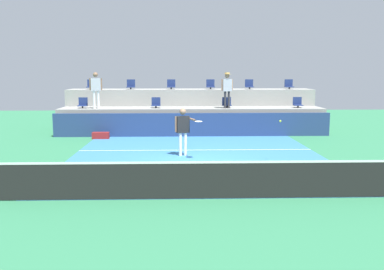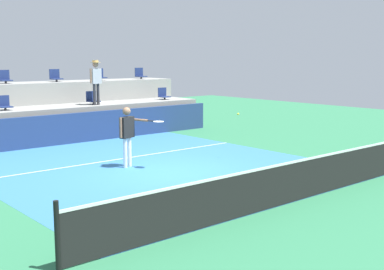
{
  "view_description": "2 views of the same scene",
  "coord_description": "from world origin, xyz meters",
  "px_view_note": "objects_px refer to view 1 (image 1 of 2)",
  "views": [
    {
      "loc": [
        -0.66,
        -13.74,
        2.99
      ],
      "look_at": [
        -0.25,
        -0.81,
        1.07
      ],
      "focal_mm": 39.58,
      "sensor_mm": 36.0,
      "label": 1
    },
    {
      "loc": [
        -8.24,
        -10.57,
        3.1
      ],
      "look_at": [
        -0.11,
        -1.06,
        1.16
      ],
      "focal_mm": 47.05,
      "sensor_mm": 36.0,
      "label": 2
    }
  ],
  "objects_px": {
    "tennis_player": "(183,127)",
    "stadium_chair_upper_mid_right": "(211,85)",
    "stadium_chair_lower_far_right": "(298,103)",
    "spectator_leaning_on_rail": "(96,87)",
    "stadium_chair_upper_left": "(131,85)",
    "stadium_chair_lower_far_left": "(83,104)",
    "spectator_with_hat": "(227,86)",
    "equipment_bag": "(101,135)",
    "stadium_chair_lower_right": "(227,103)",
    "stadium_chair_upper_right": "(249,85)",
    "stadium_chair_lower_left": "(156,104)",
    "stadium_chair_upper_far_left": "(91,85)",
    "tennis_ball": "(280,121)",
    "stadium_chair_upper_mid_left": "(171,85)",
    "stadium_chair_upper_far_right": "(289,85)"
  },
  "relations": [
    {
      "from": "stadium_chair_upper_mid_left",
      "to": "stadium_chair_upper_far_right",
      "type": "height_order",
      "value": "same"
    },
    {
      "from": "spectator_leaning_on_rail",
      "to": "equipment_bag",
      "type": "xyz_separation_m",
      "value": [
        0.43,
        -1.46,
        -2.16
      ]
    },
    {
      "from": "stadium_chair_upper_mid_right",
      "to": "spectator_leaning_on_rail",
      "type": "distance_m",
      "value": 6.1
    },
    {
      "from": "stadium_chair_lower_right",
      "to": "stadium_chair_upper_right",
      "type": "bearing_deg",
      "value": 51.87
    },
    {
      "from": "stadium_chair_upper_right",
      "to": "spectator_with_hat",
      "type": "relative_size",
      "value": 0.3
    },
    {
      "from": "stadium_chair_lower_far_left",
      "to": "equipment_bag",
      "type": "xyz_separation_m",
      "value": [
        1.17,
        -1.85,
        -1.31
      ]
    },
    {
      "from": "tennis_player",
      "to": "stadium_chair_upper_mid_right",
      "type": "bearing_deg",
      "value": 78.67
    },
    {
      "from": "stadium_chair_upper_right",
      "to": "spectator_leaning_on_rail",
      "type": "height_order",
      "value": "spectator_leaning_on_rail"
    },
    {
      "from": "spectator_with_hat",
      "to": "stadium_chair_upper_far_left",
      "type": "bearing_deg",
      "value": 162.68
    },
    {
      "from": "stadium_chair_lower_right",
      "to": "tennis_ball",
      "type": "height_order",
      "value": "stadium_chair_lower_right"
    },
    {
      "from": "stadium_chair_upper_left",
      "to": "stadium_chair_lower_far_right",
      "type": "bearing_deg",
      "value": -11.95
    },
    {
      "from": "stadium_chair_lower_far_left",
      "to": "stadium_chair_lower_far_right",
      "type": "height_order",
      "value": "same"
    },
    {
      "from": "spectator_with_hat",
      "to": "equipment_bag",
      "type": "height_order",
      "value": "spectator_with_hat"
    },
    {
      "from": "stadium_chair_lower_far_left",
      "to": "stadium_chair_upper_right",
      "type": "height_order",
      "value": "stadium_chair_upper_right"
    },
    {
      "from": "stadium_chair_upper_mid_left",
      "to": "stadium_chair_lower_right",
      "type": "bearing_deg",
      "value": -32.86
    },
    {
      "from": "stadium_chair_upper_far_left",
      "to": "equipment_bag",
      "type": "xyz_separation_m",
      "value": [
        1.1,
        -3.65,
        -2.16
      ]
    },
    {
      "from": "stadium_chair_lower_far_right",
      "to": "spectator_leaning_on_rail",
      "type": "height_order",
      "value": "spectator_leaning_on_rail"
    },
    {
      "from": "stadium_chair_lower_far_right",
      "to": "stadium_chair_lower_left",
      "type": "bearing_deg",
      "value": 180.0
    },
    {
      "from": "tennis_player",
      "to": "stadium_chair_lower_far_left",
      "type": "bearing_deg",
      "value": 129.37
    },
    {
      "from": "tennis_player",
      "to": "spectator_leaning_on_rail",
      "type": "distance_m",
      "value": 7.05
    },
    {
      "from": "stadium_chair_lower_far_left",
      "to": "spectator_with_hat",
      "type": "distance_m",
      "value": 7.14
    },
    {
      "from": "stadium_chair_upper_far_left",
      "to": "stadium_chair_upper_mid_left",
      "type": "relative_size",
      "value": 1.0
    },
    {
      "from": "spectator_leaning_on_rail",
      "to": "stadium_chair_lower_left",
      "type": "bearing_deg",
      "value": 7.65
    },
    {
      "from": "stadium_chair_upper_far_left",
      "to": "stadium_chair_upper_mid_right",
      "type": "xyz_separation_m",
      "value": [
        6.36,
        0.0,
        0.0
      ]
    },
    {
      "from": "stadium_chair_lower_far_right",
      "to": "tennis_ball",
      "type": "bearing_deg",
      "value": -109.94
    },
    {
      "from": "equipment_bag",
      "to": "stadium_chair_lower_far_right",
      "type": "bearing_deg",
      "value": 10.99
    },
    {
      "from": "stadium_chair_lower_far_right",
      "to": "stadium_chair_upper_left",
      "type": "bearing_deg",
      "value": 168.05
    },
    {
      "from": "stadium_chair_lower_right",
      "to": "spectator_leaning_on_rail",
      "type": "xyz_separation_m",
      "value": [
        -6.38,
        -0.38,
        0.85
      ]
    },
    {
      "from": "stadium_chair_lower_far_left",
      "to": "spectator_leaning_on_rail",
      "type": "distance_m",
      "value": 1.19
    },
    {
      "from": "stadium_chair_upper_left",
      "to": "spectator_with_hat",
      "type": "height_order",
      "value": "spectator_with_hat"
    },
    {
      "from": "stadium_chair_upper_right",
      "to": "spectator_with_hat",
      "type": "xyz_separation_m",
      "value": [
        -1.45,
        -2.18,
        0.01
      ]
    },
    {
      "from": "stadium_chair_lower_far_right",
      "to": "stadium_chair_upper_right",
      "type": "relative_size",
      "value": 1.0
    },
    {
      "from": "stadium_chair_lower_right",
      "to": "stadium_chair_lower_far_right",
      "type": "xyz_separation_m",
      "value": [
        3.56,
        0.0,
        0.0
      ]
    },
    {
      "from": "spectator_leaning_on_rail",
      "to": "equipment_bag",
      "type": "height_order",
      "value": "spectator_leaning_on_rail"
    },
    {
      "from": "stadium_chair_lower_far_right",
      "to": "spectator_leaning_on_rail",
      "type": "xyz_separation_m",
      "value": [
        -9.94,
        -0.38,
        0.85
      ]
    },
    {
      "from": "stadium_chair_upper_mid_left",
      "to": "spectator_leaning_on_rail",
      "type": "height_order",
      "value": "spectator_leaning_on_rail"
    },
    {
      "from": "tennis_ball",
      "to": "equipment_bag",
      "type": "height_order",
      "value": "tennis_ball"
    },
    {
      "from": "stadium_chair_upper_mid_right",
      "to": "equipment_bag",
      "type": "relative_size",
      "value": 0.68
    },
    {
      "from": "stadium_chair_upper_right",
      "to": "equipment_bag",
      "type": "bearing_deg",
      "value": -153.64
    },
    {
      "from": "stadium_chair_upper_far_left",
      "to": "stadium_chair_lower_right",
      "type": "bearing_deg",
      "value": -14.34
    },
    {
      "from": "stadium_chair_lower_left",
      "to": "stadium_chair_upper_far_right",
      "type": "distance_m",
      "value": 7.36
    },
    {
      "from": "stadium_chair_lower_far_left",
      "to": "tennis_player",
      "type": "xyz_separation_m",
      "value": [
        4.88,
        -5.95,
        -0.41
      ]
    },
    {
      "from": "tennis_player",
      "to": "stadium_chair_upper_left",
      "type": "bearing_deg",
      "value": 109.26
    },
    {
      "from": "stadium_chair_upper_far_left",
      "to": "spectator_with_hat",
      "type": "distance_m",
      "value": 7.34
    },
    {
      "from": "stadium_chair_upper_far_right",
      "to": "spectator_leaning_on_rail",
      "type": "distance_m",
      "value": 10.18
    },
    {
      "from": "stadium_chair_upper_right",
      "to": "stadium_chair_lower_left",
      "type": "bearing_deg",
      "value": -159.95
    },
    {
      "from": "stadium_chair_lower_far_right",
      "to": "equipment_bag",
      "type": "relative_size",
      "value": 0.68
    },
    {
      "from": "stadium_chair_lower_far_left",
      "to": "stadium_chair_upper_right",
      "type": "bearing_deg",
      "value": 11.92
    },
    {
      "from": "stadium_chair_lower_right",
      "to": "spectator_with_hat",
      "type": "bearing_deg",
      "value": -95.33
    },
    {
      "from": "tennis_ball",
      "to": "stadium_chair_upper_left",
      "type": "bearing_deg",
      "value": 123.44
    }
  ]
}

